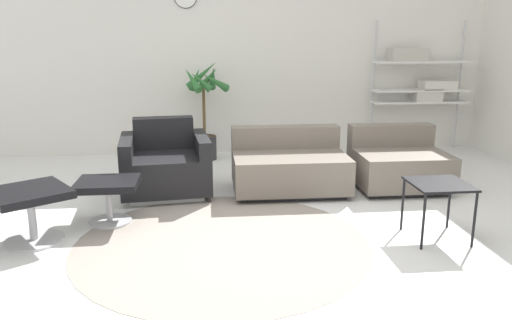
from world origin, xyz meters
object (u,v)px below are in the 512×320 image
at_px(couch_second, 398,165).
at_px(ottoman, 108,191).
at_px(couch_low, 289,167).
at_px(side_table, 439,189).
at_px(potted_plant, 205,115).
at_px(armchair_red, 165,166).
at_px(shelf_unit, 421,79).

bearing_deg(couch_second, ottoman, 15.32).
bearing_deg(ottoman, couch_low, 24.47).
height_order(ottoman, couch_second, couch_second).
bearing_deg(couch_low, side_table, 125.03).
relative_size(ottoman, potted_plant, 0.40).
bearing_deg(armchair_red, couch_second, 173.41).
relative_size(potted_plant, shelf_unit, 0.72).
relative_size(couch_low, potted_plant, 0.91).
height_order(side_table, potted_plant, potted_plant).
distance_m(couch_second, potted_plant, 2.48).
xyz_separation_m(armchair_red, couch_low, (1.24, -0.02, -0.04)).
xyz_separation_m(armchair_red, potted_plant, (0.40, 1.40, 0.30)).
bearing_deg(shelf_unit, armchair_red, -154.65).
distance_m(armchair_red, couch_low, 1.24).
relative_size(armchair_red, couch_second, 1.01).
xyz_separation_m(ottoman, potted_plant, (0.82, 2.18, 0.29)).
bearing_deg(side_table, couch_low, 124.63).
bearing_deg(ottoman, shelf_unit, 32.26).
xyz_separation_m(potted_plant, shelf_unit, (2.88, 0.16, 0.40)).
bearing_deg(couch_low, couch_second, -179.93).
height_order(armchair_red, potted_plant, potted_plant).
relative_size(armchair_red, side_table, 2.04).
bearing_deg(potted_plant, side_table, -57.32).
height_order(ottoman, potted_plant, potted_plant).
bearing_deg(armchair_red, potted_plant, -111.78).
bearing_deg(shelf_unit, couch_second, -119.15).
distance_m(side_table, potted_plant, 3.31).
xyz_separation_m(couch_second, side_table, (-0.21, -1.35, 0.16)).
bearing_deg(ottoman, armchair_red, 61.74).
height_order(side_table, shelf_unit, shelf_unit).
relative_size(ottoman, couch_low, 0.44).
xyz_separation_m(ottoman, side_table, (2.60, -0.60, 0.12)).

